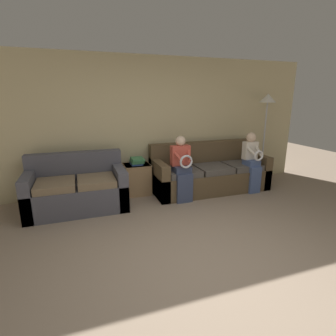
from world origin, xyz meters
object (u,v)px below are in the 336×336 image
(child_right_seated, at_px, (252,159))
(side_shelf, at_px, (137,179))
(child_left_seated, at_px, (182,166))
(book_stack, at_px, (137,161))
(couch_side, at_px, (77,190))
(floor_lamp, at_px, (267,108))
(couch_main, at_px, (209,173))

(child_right_seated, relative_size, side_shelf, 1.98)
(child_left_seated, xyz_separation_m, book_stack, (-0.68, 0.57, 0.02))
(couch_side, relative_size, child_right_seated, 1.36)
(couch_side, bearing_deg, child_left_seated, -7.65)
(child_left_seated, bearing_deg, floor_lamp, 12.82)
(child_left_seated, height_order, floor_lamp, floor_lamp)
(couch_main, bearing_deg, side_shelf, 170.97)
(child_left_seated, xyz_separation_m, child_right_seated, (1.46, 0.00, 0.01))
(couch_main, relative_size, floor_lamp, 1.22)
(couch_side, bearing_deg, floor_lamp, 3.49)
(child_right_seated, bearing_deg, side_shelf, 164.84)
(child_left_seated, xyz_separation_m, floor_lamp, (2.07, 0.47, 0.96))
(couch_side, relative_size, child_left_seated, 1.35)
(child_right_seated, distance_m, side_shelf, 2.24)
(couch_main, bearing_deg, child_left_seated, -153.80)
(side_shelf, relative_size, floor_lamp, 0.31)
(couch_main, relative_size, child_left_seated, 1.98)
(book_stack, bearing_deg, couch_side, -162.87)
(child_right_seated, bearing_deg, book_stack, 165.04)
(child_left_seated, distance_m, book_stack, 0.89)
(floor_lamp, bearing_deg, couch_side, -176.51)
(couch_main, xyz_separation_m, floor_lamp, (1.35, 0.11, 1.26))
(child_right_seated, height_order, floor_lamp, floor_lamp)
(couch_main, bearing_deg, book_stack, 171.32)
(couch_side, height_order, child_right_seated, child_right_seated)
(side_shelf, bearing_deg, book_stack, -70.99)
(couch_main, xyz_separation_m, child_right_seated, (0.73, -0.36, 0.31))
(couch_main, distance_m, couch_side, 2.50)
(book_stack, relative_size, floor_lamp, 0.16)
(couch_main, xyz_separation_m, side_shelf, (-1.41, 0.22, -0.03))
(couch_main, height_order, couch_side, couch_main)
(couch_side, xyz_separation_m, floor_lamp, (3.84, 0.23, 1.26))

